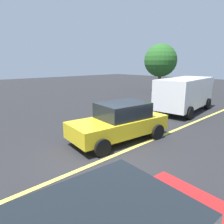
{
  "coord_description": "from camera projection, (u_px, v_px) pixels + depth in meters",
  "views": [
    {
      "loc": [
        -4.21,
        -4.75,
        3.14
      ],
      "look_at": [
        0.46,
        0.25,
        1.5
      ],
      "focal_mm": 32.72,
      "sensor_mm": 36.0,
      "label": 1
    }
  ],
  "objects": [
    {
      "name": "lane_marking_centre",
      "position": [
        158.0,
        137.0,
        8.89
      ],
      "size": [
        28.0,
        0.16,
        0.01
      ],
      "primitive_type": "cube",
      "color": "#E0D14C"
    },
    {
      "name": "ground_plane",
      "position": [
        107.0,
        159.0,
        6.9
      ],
      "size": [
        80.0,
        80.0,
        0.0
      ],
      "primitive_type": "plane",
      "color": "#262628"
    },
    {
      "name": "white_van",
      "position": [
        185.0,
        93.0,
        13.36
      ],
      "size": [
        5.4,
        2.75,
        2.2
      ],
      "color": "white",
      "rests_on": "ground_plane"
    },
    {
      "name": "car_yellow_mid_road",
      "position": [
        120.0,
        122.0,
        8.42
      ],
      "size": [
        4.3,
        2.32,
        1.57
      ],
      "color": "gold",
      "rests_on": "ground_plane"
    },
    {
      "name": "tree_left_verge",
      "position": [
        160.0,
        61.0,
        22.63
      ],
      "size": [
        3.59,
        3.59,
        5.25
      ],
      "color": "#513823",
      "rests_on": "ground_plane"
    }
  ]
}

